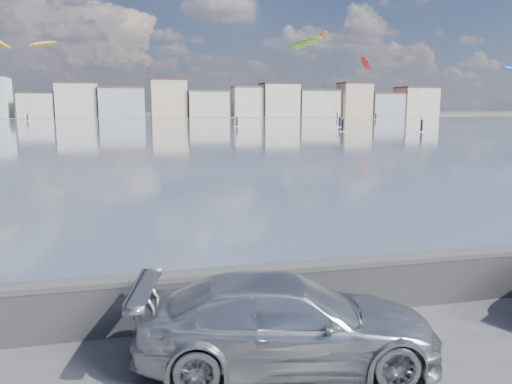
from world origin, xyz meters
TOP-DOWN VIEW (x-y plane):
  - bay_water at (0.00, 91.50)m, footprint 500.00×177.00m
  - far_shore_strip at (0.00, 200.00)m, footprint 500.00×60.00m
  - seawall at (0.00, 2.70)m, footprint 400.00×0.36m
  - far_buildings at (1.31, 186.00)m, footprint 240.79×13.26m
  - car_silver at (0.79, 1.05)m, footprint 4.95×2.76m
  - kitesurfer_0 at (-27.29, 158.09)m, footprint 9.31×20.48m
  - kitesurfer_7 at (69.76, 142.73)m, footprint 7.32×10.89m
  - kitesurfer_8 at (61.54, 159.21)m, footprint 3.82×16.64m
  - kitesurfer_15 at (34.40, 97.99)m, footprint 6.27×18.50m

SIDE VIEW (x-z plane):
  - bay_water at x=0.00m, z-range 0.01..0.01m
  - far_shore_strip at x=0.00m, z-range 0.01..0.01m
  - seawall at x=0.00m, z-range 0.04..1.12m
  - car_silver at x=0.79m, z-range 0.00..1.36m
  - far_buildings at x=1.31m, z-range -1.27..13.33m
  - kitesurfer_15 at x=34.40m, z-range 7.82..26.30m
  - kitesurfer_7 at x=69.76m, z-range 7.38..26.88m
  - kitesurfer_0 at x=-27.29m, z-range 10.07..34.29m
  - kitesurfer_8 at x=61.54m, z-range 12.86..42.06m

